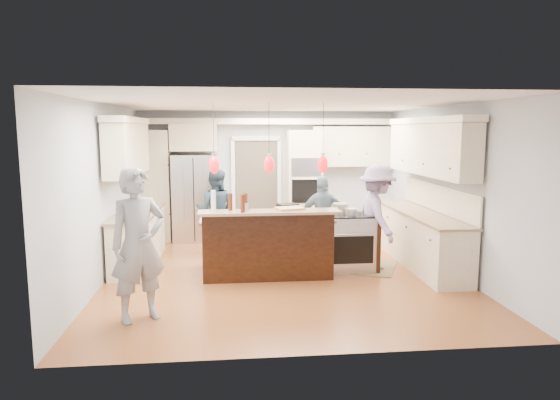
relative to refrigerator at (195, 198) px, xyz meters
The scene contains 23 objects.
ground_plane 3.19m from the refrigerator, 59.58° to the right, with size 6.00×6.00×0.00m, color #A75B2E.
room_shell 3.20m from the refrigerator, 59.58° to the right, with size 5.54×6.04×2.72m.
refrigerator is the anchor object (origin of this frame).
oven_column 2.31m from the refrigerator, ahead, with size 0.72×0.69×2.30m.
back_upper_cabinets 1.12m from the refrigerator, ahead, with size 5.30×0.61×2.54m.
right_counter_run 4.63m from the refrigerator, 30.36° to the right, with size 0.64×3.10×2.51m.
left_cabinets 2.05m from the refrigerator, 115.94° to the right, with size 0.64×2.30×2.51m.
kitchen_island 2.91m from the refrigerator, 63.11° to the right, with size 2.10×1.46×1.12m.
island_range 3.71m from the refrigerator, 42.59° to the right, with size 0.82×0.71×0.92m.
pendant_lights 3.53m from the refrigerator, 67.57° to the right, with size 1.75×0.15×1.03m.
person_bar_end 4.46m from the refrigerator, 94.93° to the right, with size 0.68×0.45×1.87m, color gray.
person_far_left 1.14m from the refrigerator, 66.60° to the right, with size 0.77×0.60×1.58m, color #2A3F52.
person_far_right 2.98m from the refrigerator, 36.99° to the right, with size 0.88×0.36×1.49m, color slate.
person_range_side 4.02m from the refrigerator, 38.36° to the right, with size 1.12×0.64×1.73m, color gray.
floor_rug 4.06m from the refrigerator, 38.26° to the right, with size 0.74×1.08×0.01m, color olive.
water_bottle 3.23m from the refrigerator, 81.39° to the right, with size 0.07×0.07×0.31m, color silver.
beer_bottle_a 3.20m from the refrigerator, 76.80° to the right, with size 0.06×0.06×0.26m, color #43180C.
beer_bottle_b 3.44m from the refrigerator, 74.67° to the right, with size 0.07×0.07×0.26m, color #43180C.
beer_bottle_c 3.25m from the refrigerator, 72.93° to the right, with size 0.06×0.06×0.25m, color #43180C.
drink_can 3.29m from the refrigerator, 72.89° to the right, with size 0.06×0.06×0.11m, color #B7B7BC.
cutting_board 3.51m from the refrigerator, 62.56° to the right, with size 0.40×0.28×0.03m, color tan.
pot_large 3.45m from the refrigerator, 41.79° to the right, with size 0.27×0.27×0.16m, color #B7B7BC.
pot_small 3.69m from the refrigerator, 43.03° to the right, with size 0.21×0.21×0.11m, color #B7B7BC.
Camera 1 is at (-0.84, -7.80, 2.30)m, focal length 32.00 mm.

